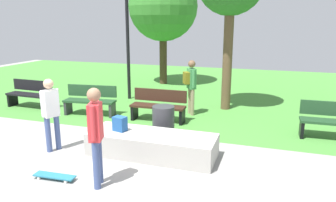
{
  "coord_description": "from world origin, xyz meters",
  "views": [
    {
      "loc": [
        3.3,
        -5.91,
        2.83
      ],
      "look_at": [
        0.94,
        1.19,
        0.96
      ],
      "focal_mm": 34.03,
      "sensor_mm": 36.0,
      "label": 1
    }
  ],
  "objects_px": {
    "skater_watching": "(51,110)",
    "park_bench_center_lawn": "(30,93)",
    "skateboard_by_ledge": "(54,176)",
    "concrete_ledge": "(152,145)",
    "trash_bin": "(163,123)",
    "park_bench_far_left": "(335,120)",
    "pedestrian_with_backpack": "(191,82)",
    "skater_performing_trick": "(96,130)",
    "park_bench_far_right": "(159,105)",
    "tree_tall_oak": "(163,7)",
    "park_bench_near_lamppost": "(90,100)",
    "lamp_post": "(127,26)",
    "backpack_on_ledge": "(120,124)"
  },
  "relations": [
    {
      "from": "park_bench_far_right",
      "to": "pedestrian_with_backpack",
      "type": "relative_size",
      "value": 0.94
    },
    {
      "from": "park_bench_far_right",
      "to": "park_bench_center_lawn",
      "type": "bearing_deg",
      "value": 179.33
    },
    {
      "from": "park_bench_far_right",
      "to": "park_bench_near_lamppost",
      "type": "bearing_deg",
      "value": -178.06
    },
    {
      "from": "concrete_ledge",
      "to": "park_bench_far_left",
      "type": "distance_m",
      "value": 4.56
    },
    {
      "from": "skateboard_by_ledge",
      "to": "park_bench_far_right",
      "type": "height_order",
      "value": "park_bench_far_right"
    },
    {
      "from": "park_bench_center_lawn",
      "to": "lamp_post",
      "type": "bearing_deg",
      "value": 39.79
    },
    {
      "from": "skater_watching",
      "to": "park_bench_far_left",
      "type": "bearing_deg",
      "value": 24.59
    },
    {
      "from": "skater_watching",
      "to": "park_bench_far_left",
      "type": "height_order",
      "value": "skater_watching"
    },
    {
      "from": "skater_performing_trick",
      "to": "lamp_post",
      "type": "distance_m",
      "value": 6.78
    },
    {
      "from": "skateboard_by_ledge",
      "to": "park_bench_center_lawn",
      "type": "distance_m",
      "value": 5.72
    },
    {
      "from": "concrete_ledge",
      "to": "park_bench_near_lamppost",
      "type": "distance_m",
      "value": 3.76
    },
    {
      "from": "concrete_ledge",
      "to": "tree_tall_oak",
      "type": "relative_size",
      "value": 0.55
    },
    {
      "from": "skater_performing_trick",
      "to": "lamp_post",
      "type": "relative_size",
      "value": 0.4
    },
    {
      "from": "skateboard_by_ledge",
      "to": "backpack_on_ledge",
      "type": "bearing_deg",
      "value": 69.46
    },
    {
      "from": "park_bench_far_right",
      "to": "park_bench_near_lamppost",
      "type": "relative_size",
      "value": 0.98
    },
    {
      "from": "skater_performing_trick",
      "to": "trash_bin",
      "type": "distance_m",
      "value": 2.66
    },
    {
      "from": "backpack_on_ledge",
      "to": "skater_watching",
      "type": "bearing_deg",
      "value": 27.9
    },
    {
      "from": "park_bench_center_lawn",
      "to": "lamp_post",
      "type": "distance_m",
      "value": 4.08
    },
    {
      "from": "skater_watching",
      "to": "skater_performing_trick",
      "type": "bearing_deg",
      "value": -31.39
    },
    {
      "from": "backpack_on_ledge",
      "to": "skater_watching",
      "type": "distance_m",
      "value": 1.55
    },
    {
      "from": "skater_performing_trick",
      "to": "park_bench_far_right",
      "type": "bearing_deg",
      "value": 94.32
    },
    {
      "from": "park_bench_far_left",
      "to": "skater_watching",
      "type": "bearing_deg",
      "value": -155.41
    },
    {
      "from": "park_bench_near_lamppost",
      "to": "pedestrian_with_backpack",
      "type": "xyz_separation_m",
      "value": [
        2.94,
        0.99,
        0.54
      ]
    },
    {
      "from": "trash_bin",
      "to": "backpack_on_ledge",
      "type": "bearing_deg",
      "value": -120.22
    },
    {
      "from": "skateboard_by_ledge",
      "to": "skater_watching",
      "type": "bearing_deg",
      "value": 127.71
    },
    {
      "from": "concrete_ledge",
      "to": "lamp_post",
      "type": "height_order",
      "value": "lamp_post"
    },
    {
      "from": "park_bench_far_left",
      "to": "skater_performing_trick",
      "type": "bearing_deg",
      "value": -138.08
    },
    {
      "from": "skater_watching",
      "to": "park_bench_center_lawn",
      "type": "distance_m",
      "value": 4.29
    },
    {
      "from": "park_bench_far_right",
      "to": "tree_tall_oak",
      "type": "height_order",
      "value": "tree_tall_oak"
    },
    {
      "from": "skateboard_by_ledge",
      "to": "tree_tall_oak",
      "type": "distance_m",
      "value": 10.17
    },
    {
      "from": "skater_performing_trick",
      "to": "park_bench_far_right",
      "type": "height_order",
      "value": "skater_performing_trick"
    },
    {
      "from": "skater_performing_trick",
      "to": "park_bench_far_right",
      "type": "distance_m",
      "value": 3.97
    },
    {
      "from": "park_bench_near_lamppost",
      "to": "lamp_post",
      "type": "xyz_separation_m",
      "value": [
        0.23,
        2.32,
        2.21
      ]
    },
    {
      "from": "lamp_post",
      "to": "pedestrian_with_backpack",
      "type": "relative_size",
      "value": 2.63
    },
    {
      "from": "skater_performing_trick",
      "to": "skateboard_by_ledge",
      "type": "height_order",
      "value": "skater_performing_trick"
    },
    {
      "from": "skater_performing_trick",
      "to": "trash_bin",
      "type": "xyz_separation_m",
      "value": [
        0.32,
        2.57,
        -0.63
      ]
    },
    {
      "from": "backpack_on_ledge",
      "to": "trash_bin",
      "type": "height_order",
      "value": "trash_bin"
    },
    {
      "from": "park_bench_far_left",
      "to": "pedestrian_with_backpack",
      "type": "xyz_separation_m",
      "value": [
        -3.89,
        0.96,
        0.54
      ]
    },
    {
      "from": "park_bench_center_lawn",
      "to": "trash_bin",
      "type": "distance_m",
      "value": 5.43
    },
    {
      "from": "skater_performing_trick",
      "to": "backpack_on_ledge",
      "type": "bearing_deg",
      "value": 101.81
    },
    {
      "from": "concrete_ledge",
      "to": "tree_tall_oak",
      "type": "xyz_separation_m",
      "value": [
        -2.5,
        7.92,
        3.22
      ]
    },
    {
      "from": "concrete_ledge",
      "to": "skater_performing_trick",
      "type": "bearing_deg",
      "value": -105.66
    },
    {
      "from": "backpack_on_ledge",
      "to": "park_bench_center_lawn",
      "type": "relative_size",
      "value": 0.2
    },
    {
      "from": "concrete_ledge",
      "to": "pedestrian_with_backpack",
      "type": "relative_size",
      "value": 1.62
    },
    {
      "from": "concrete_ledge",
      "to": "trash_bin",
      "type": "relative_size",
      "value": 3.33
    },
    {
      "from": "tree_tall_oak",
      "to": "lamp_post",
      "type": "relative_size",
      "value": 1.13
    },
    {
      "from": "skater_watching",
      "to": "skateboard_by_ledge",
      "type": "relative_size",
      "value": 2.02
    },
    {
      "from": "skateboard_by_ledge",
      "to": "pedestrian_with_backpack",
      "type": "distance_m",
      "value": 5.16
    },
    {
      "from": "skater_watching",
      "to": "park_bench_center_lawn",
      "type": "xyz_separation_m",
      "value": [
        -3.15,
        2.89,
        -0.47
      ]
    },
    {
      "from": "skater_watching",
      "to": "park_bench_far_left",
      "type": "distance_m",
      "value": 6.72
    }
  ]
}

